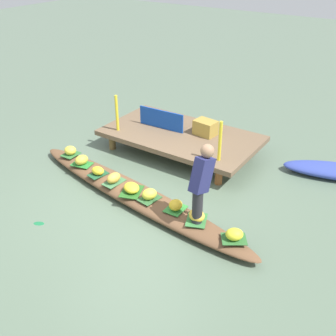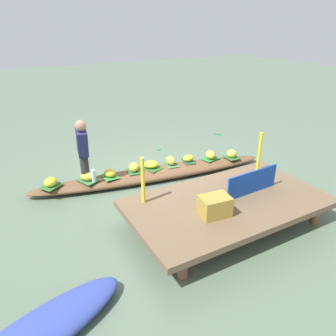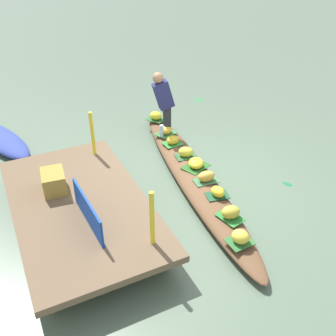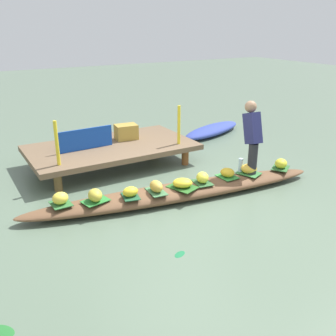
{
  "view_description": "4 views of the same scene",
  "coord_description": "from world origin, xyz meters",
  "px_view_note": "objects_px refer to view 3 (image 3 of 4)",
  "views": [
    {
      "loc": [
        3.79,
        -4.6,
        4.01
      ],
      "look_at": [
        0.26,
        0.66,
        0.4
      ],
      "focal_mm": 43.87,
      "sensor_mm": 36.0,
      "label": 1
    },
    {
      "loc": [
        2.66,
        5.39,
        3.03
      ],
      "look_at": [
        0.04,
        0.7,
        0.54
      ],
      "focal_mm": 33.99,
      "sensor_mm": 36.0,
      "label": 2
    },
    {
      "loc": [
        -4.76,
        2.79,
        3.78
      ],
      "look_at": [
        0.09,
        0.4,
        0.29
      ],
      "focal_mm": 41.38,
      "sensor_mm": 36.0,
      "label": 3
    },
    {
      "loc": [
        -3.04,
        -4.83,
        2.69
      ],
      "look_at": [
        -0.04,
        0.27,
        0.45
      ],
      "focal_mm": 41.17,
      "sensor_mm": 36.0,
      "label": 4
    }
  ],
  "objects_px": {
    "banana_bunch_3": "(186,152)",
    "market_banner": "(88,211)",
    "banana_bunch_1": "(156,116)",
    "banana_bunch_6": "(196,163)",
    "vendor_person": "(164,100)",
    "banana_bunch_8": "(231,212)",
    "water_bottle": "(162,131)",
    "banana_bunch_4": "(166,130)",
    "banana_bunch_2": "(206,176)",
    "banana_bunch_5": "(218,192)",
    "vendor_boat": "(192,174)",
    "banana_bunch_0": "(173,140)",
    "banana_bunch_7": "(240,237)",
    "produce_crate": "(54,181)",
    "moored_boat": "(1,139)"
  },
  "relations": [
    {
      "from": "banana_bunch_8",
      "to": "water_bottle",
      "type": "height_order",
      "value": "water_bottle"
    },
    {
      "from": "banana_bunch_0",
      "to": "banana_bunch_1",
      "type": "xyz_separation_m",
      "value": [
        1.1,
        -0.16,
        0.01
      ]
    },
    {
      "from": "vendor_person",
      "to": "market_banner",
      "type": "height_order",
      "value": "vendor_person"
    },
    {
      "from": "vendor_boat",
      "to": "market_banner",
      "type": "height_order",
      "value": "market_banner"
    },
    {
      "from": "vendor_boat",
      "to": "banana_bunch_5",
      "type": "xyz_separation_m",
      "value": [
        -0.84,
        0.02,
        0.19
      ]
    },
    {
      "from": "banana_bunch_2",
      "to": "vendor_boat",
      "type": "bearing_deg",
      "value": 3.64
    },
    {
      "from": "banana_bunch_6",
      "to": "produce_crate",
      "type": "xyz_separation_m",
      "value": [
        0.1,
        2.33,
        0.27
      ]
    },
    {
      "from": "banana_bunch_7",
      "to": "water_bottle",
      "type": "xyz_separation_m",
      "value": [
        3.09,
        -0.33,
        0.03
      ]
    },
    {
      "from": "moored_boat",
      "to": "banana_bunch_7",
      "type": "bearing_deg",
      "value": -170.02
    },
    {
      "from": "banana_bunch_1",
      "to": "vendor_person",
      "type": "relative_size",
      "value": 0.2
    },
    {
      "from": "banana_bunch_3",
      "to": "water_bottle",
      "type": "relative_size",
      "value": 1.03
    },
    {
      "from": "banana_bunch_0",
      "to": "banana_bunch_8",
      "type": "bearing_deg",
      "value": 174.11
    },
    {
      "from": "banana_bunch_1",
      "to": "banana_bunch_2",
      "type": "relative_size",
      "value": 0.9
    },
    {
      "from": "banana_bunch_4",
      "to": "banana_bunch_7",
      "type": "bearing_deg",
      "value": 171.67
    },
    {
      "from": "banana_bunch_2",
      "to": "banana_bunch_6",
      "type": "bearing_deg",
      "value": -7.84
    },
    {
      "from": "water_bottle",
      "to": "banana_bunch_8",
      "type": "bearing_deg",
      "value": 176.35
    },
    {
      "from": "market_banner",
      "to": "water_bottle",
      "type": "bearing_deg",
      "value": -47.03
    },
    {
      "from": "banana_bunch_8",
      "to": "water_bottle",
      "type": "bearing_deg",
      "value": -3.65
    },
    {
      "from": "banana_bunch_2",
      "to": "banana_bunch_5",
      "type": "height_order",
      "value": "banana_bunch_2"
    },
    {
      "from": "banana_bunch_4",
      "to": "banana_bunch_7",
      "type": "distance_m",
      "value": 3.2
    },
    {
      "from": "banana_bunch_3",
      "to": "water_bottle",
      "type": "bearing_deg",
      "value": 4.3
    },
    {
      "from": "banana_bunch_5",
      "to": "water_bottle",
      "type": "distance_m",
      "value": 2.1
    },
    {
      "from": "vendor_boat",
      "to": "market_banner",
      "type": "distance_m",
      "value": 2.23
    },
    {
      "from": "banana_bunch_7",
      "to": "water_bottle",
      "type": "bearing_deg",
      "value": -6.14
    },
    {
      "from": "banana_bunch_3",
      "to": "banana_bunch_8",
      "type": "bearing_deg",
      "value": 172.49
    },
    {
      "from": "moored_boat",
      "to": "market_banner",
      "type": "bearing_deg",
      "value": 173.79
    },
    {
      "from": "moored_boat",
      "to": "market_banner",
      "type": "height_order",
      "value": "market_banner"
    },
    {
      "from": "produce_crate",
      "to": "moored_boat",
      "type": "bearing_deg",
      "value": 11.71
    },
    {
      "from": "vendor_boat",
      "to": "banana_bunch_2",
      "type": "xyz_separation_m",
      "value": [
        -0.42,
        -0.03,
        0.2
      ]
    },
    {
      "from": "banana_bunch_6",
      "to": "banana_bunch_8",
      "type": "height_order",
      "value": "banana_bunch_8"
    },
    {
      "from": "banana_bunch_1",
      "to": "banana_bunch_6",
      "type": "xyz_separation_m",
      "value": [
        -1.99,
        0.17,
        -0.01
      ]
    },
    {
      "from": "banana_bunch_6",
      "to": "vendor_person",
      "type": "height_order",
      "value": "vendor_person"
    },
    {
      "from": "banana_bunch_7",
      "to": "market_banner",
      "type": "distance_m",
      "value": 2.0
    },
    {
      "from": "banana_bunch_5",
      "to": "market_banner",
      "type": "relative_size",
      "value": 0.23
    },
    {
      "from": "banana_bunch_6",
      "to": "vendor_person",
      "type": "bearing_deg",
      "value": -2.0
    },
    {
      "from": "banana_bunch_1",
      "to": "banana_bunch_8",
      "type": "xyz_separation_m",
      "value": [
        -3.37,
        0.39,
        0.01
      ]
    },
    {
      "from": "vendor_boat",
      "to": "water_bottle",
      "type": "relative_size",
      "value": 20.44
    },
    {
      "from": "banana_bunch_1",
      "to": "banana_bunch_5",
      "type": "distance_m",
      "value": 2.87
    },
    {
      "from": "banana_bunch_0",
      "to": "banana_bunch_2",
      "type": "relative_size",
      "value": 0.88
    },
    {
      "from": "moored_boat",
      "to": "water_bottle",
      "type": "distance_m",
      "value": 3.2
    },
    {
      "from": "banana_bunch_4",
      "to": "banana_bunch_0",
      "type": "bearing_deg",
      "value": 171.43
    },
    {
      "from": "banana_bunch_3",
      "to": "market_banner",
      "type": "relative_size",
      "value": 0.24
    },
    {
      "from": "banana_bunch_7",
      "to": "banana_bunch_3",
      "type": "bearing_deg",
      "value": -10.1
    },
    {
      "from": "banana_bunch_4",
      "to": "banana_bunch_6",
      "type": "bearing_deg",
      "value": 176.74
    },
    {
      "from": "banana_bunch_0",
      "to": "banana_bunch_6",
      "type": "height_order",
      "value": "banana_bunch_0"
    },
    {
      "from": "banana_bunch_3",
      "to": "market_banner",
      "type": "height_order",
      "value": "market_banner"
    },
    {
      "from": "banana_bunch_1",
      "to": "banana_bunch_6",
      "type": "relative_size",
      "value": 0.81
    },
    {
      "from": "vendor_boat",
      "to": "banana_bunch_0",
      "type": "distance_m",
      "value": 0.94
    },
    {
      "from": "banana_bunch_8",
      "to": "moored_boat",
      "type": "bearing_deg",
      "value": 32.86
    },
    {
      "from": "vendor_boat",
      "to": "banana_bunch_4",
      "type": "distance_m",
      "value": 1.36
    }
  ]
}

